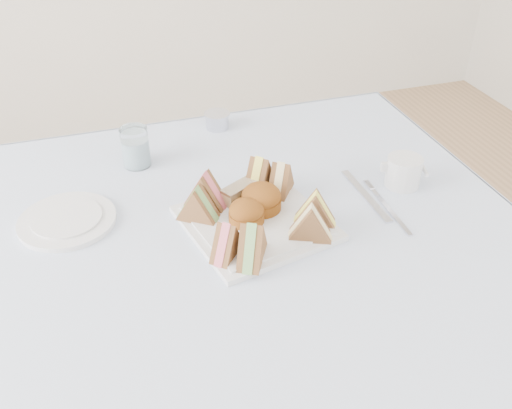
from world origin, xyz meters
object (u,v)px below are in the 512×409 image
object	(u,v)px
water_glass	(135,147)
creamer_jug	(404,172)
table	(263,359)
serving_plate	(256,223)

from	to	relation	value
water_glass	creamer_jug	world-z (taller)	water_glass
table	serving_plate	xyz separation A→B (m)	(-0.01, 0.02, 0.38)
table	water_glass	distance (m)	0.56
serving_plate	creamer_jug	distance (m)	0.35
serving_plate	water_glass	size ratio (longest dim) A/B	2.80
serving_plate	water_glass	bearing A→B (deg)	109.82
table	serving_plate	distance (m)	0.38
water_glass	creamer_jug	xyz separation A→B (m)	(0.53, -0.26, -0.01)
table	creamer_jug	world-z (taller)	creamer_jug
serving_plate	water_glass	world-z (taller)	water_glass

